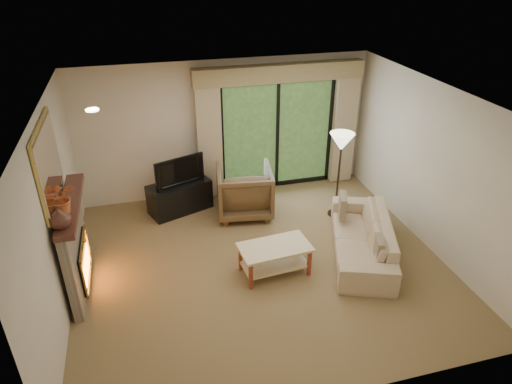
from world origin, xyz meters
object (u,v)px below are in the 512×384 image
object	(u,v)px
media_console	(180,197)
coffee_table	(275,259)
armchair	(244,191)
sofa	(362,237)

from	to	relation	value
media_console	coffee_table	world-z (taller)	media_console
armchair	sofa	size ratio (longest dim) A/B	0.46
media_console	armchair	size ratio (longest dim) A/B	1.12
media_console	armchair	world-z (taller)	armchair
coffee_table	armchair	bearing A→B (deg)	85.61
media_console	armchair	distance (m)	1.21
armchair	coffee_table	world-z (taller)	armchair
coffee_table	media_console	bearing A→B (deg)	112.40
media_console	coffee_table	distance (m)	2.49
media_console	armchair	bearing A→B (deg)	-39.74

